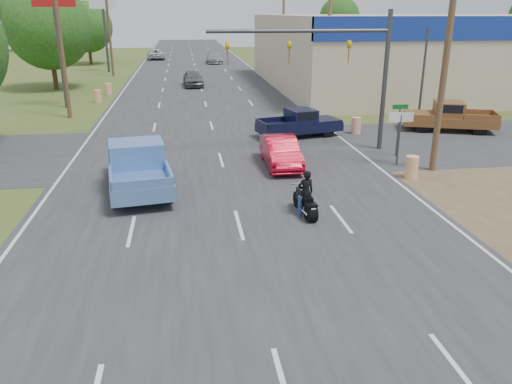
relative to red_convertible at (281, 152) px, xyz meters
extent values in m
cube|color=#2D2D30|center=(-2.71, 25.39, -0.68)|extent=(15.00, 180.00, 0.02)
cube|color=#2D2D30|center=(-2.71, 3.39, -0.68)|extent=(120.00, 10.00, 0.02)
cube|color=brown|center=(8.29, -4.61, -0.69)|extent=(8.00, 18.00, 0.01)
cylinder|color=#4C3823|center=(6.79, -1.61, 4.31)|extent=(0.28, 0.28, 10.00)
cylinder|color=#4C3823|center=(6.79, 16.39, 4.31)|extent=(0.28, 0.28, 10.00)
cylinder|color=#4C3823|center=(6.79, 34.39, 4.31)|extent=(0.28, 0.28, 10.00)
cylinder|color=#4C3823|center=(-12.21, 13.39, 4.31)|extent=(0.28, 0.28, 10.00)
cylinder|color=#4C3823|center=(-12.21, 37.39, 4.31)|extent=(0.28, 0.28, 10.00)
cylinder|color=#422D19|center=(-16.21, 27.39, 0.93)|extent=(0.44, 0.44, 3.24)
sphere|color=#184313|center=(-16.21, 27.39, 4.89)|extent=(7.56, 7.56, 7.56)
cylinder|color=#422D19|center=(-16.91, 51.39, 0.75)|extent=(0.44, 0.44, 2.88)
sphere|color=#184313|center=(-16.91, 51.39, 4.27)|extent=(6.72, 6.72, 6.72)
cylinder|color=#422D19|center=(27.29, 80.39, 1.02)|extent=(0.44, 0.44, 3.42)
sphere|color=#184313|center=(27.29, 80.39, 5.20)|extent=(7.98, 7.98, 7.98)
cylinder|color=#422D19|center=(-32.71, 80.39, 1.20)|extent=(0.44, 0.44, 3.78)
sphere|color=#184313|center=(-32.71, 80.39, 5.82)|extent=(8.82, 8.82, 8.82)
cylinder|color=orange|center=(5.29, -2.61, -0.19)|extent=(0.56, 0.56, 1.00)
cylinder|color=orange|center=(5.69, 5.89, -0.19)|extent=(0.56, 0.56, 1.00)
cylinder|color=orange|center=(-11.21, 19.39, -0.19)|extent=(0.56, 0.56, 1.00)
cylinder|color=orange|center=(-10.91, 23.39, -0.19)|extent=(0.56, 0.56, 1.00)
cylinder|color=#3F3F44|center=(-13.21, 17.39, 3.81)|extent=(0.30, 0.30, 9.00)
cylinder|color=#3F3F44|center=(-13.21, 41.39, 3.81)|extent=(0.30, 0.30, 9.00)
cube|color=white|center=(-13.21, 41.39, 7.51)|extent=(3.00, 0.35, 2.00)
cylinder|color=#3F3F44|center=(5.49, -0.61, 0.51)|extent=(0.08, 0.08, 2.40)
cube|color=white|center=(5.49, -0.61, 1.61)|extent=(1.20, 0.05, 0.45)
cylinder|color=#3F3F44|center=(6.09, 0.89, 0.51)|extent=(0.08, 0.08, 2.40)
cube|color=#0C591E|center=(6.09, 0.89, 1.81)|extent=(0.80, 0.04, 0.22)
cylinder|color=#3F3F44|center=(5.79, 2.39, 2.81)|extent=(0.24, 0.24, 7.00)
cylinder|color=#3F3F44|center=(1.29, 2.39, 5.31)|extent=(9.00, 0.18, 0.18)
imported|color=gold|center=(3.79, 2.39, 4.86)|extent=(0.18, 0.40, 1.10)
imported|color=gold|center=(0.79, 2.39, 4.86)|extent=(0.18, 0.40, 1.10)
imported|color=gold|center=(-2.21, 2.39, 4.86)|extent=(0.18, 0.40, 1.10)
imported|color=#AD071C|center=(0.00, 0.00, 0.00)|extent=(1.50, 4.21, 1.38)
cylinder|color=black|center=(-0.20, -6.67, -0.38)|extent=(0.38, 0.66, 0.63)
cylinder|color=black|center=(-0.38, -5.30, -0.38)|extent=(0.20, 0.64, 0.63)
cube|color=black|center=(-0.30, -5.96, -0.10)|extent=(0.36, 1.16, 0.29)
cube|color=black|center=(-0.33, -5.73, 0.09)|extent=(0.31, 0.55, 0.21)
cube|color=black|center=(-0.26, -6.25, 0.05)|extent=(0.35, 0.56, 0.10)
cylinder|color=white|center=(-0.37, -5.44, 0.31)|extent=(0.62, 0.13, 0.05)
cube|color=white|center=(-0.18, -6.88, -0.17)|extent=(0.17, 0.04, 0.11)
imported|color=black|center=(-0.28, -6.11, 0.10)|extent=(0.62, 0.45, 1.59)
cylinder|color=black|center=(-7.55, -0.73, -0.23)|extent=(0.47, 0.96, 0.92)
cylinder|color=black|center=(-5.64, -0.46, -0.23)|extent=(0.47, 0.96, 0.92)
cylinder|color=black|center=(-7.05, -4.28, -0.23)|extent=(0.47, 0.96, 0.92)
cylinder|color=black|center=(-5.14, -4.01, -0.23)|extent=(0.47, 0.96, 0.92)
cube|color=#5A81C0|center=(-6.35, -2.37, 0.02)|extent=(3.11, 6.23, 0.60)
cube|color=#5A81C0|center=(-6.60, -0.60, 0.40)|extent=(2.48, 2.55, 0.21)
cube|color=#5A81C0|center=(-6.36, -2.25, 0.80)|extent=(2.34, 2.07, 0.98)
cube|color=black|center=(-6.36, -2.25, 0.97)|extent=(2.34, 1.72, 0.52)
cube|color=#5A81C0|center=(-5.94, -5.27, 0.48)|extent=(2.10, 0.39, 0.34)
cylinder|color=black|center=(3.41, 6.78, -0.32)|extent=(0.79, 0.44, 0.74)
cylinder|color=black|center=(3.77, 5.26, -0.32)|extent=(0.79, 0.44, 0.74)
cylinder|color=black|center=(0.59, 6.11, -0.32)|extent=(0.79, 0.44, 0.74)
cylinder|color=black|center=(0.95, 4.59, -0.32)|extent=(0.79, 0.44, 0.74)
cube|color=black|center=(2.18, 5.69, -0.12)|extent=(5.14, 2.92, 0.48)
cube|color=black|center=(3.59, 6.02, 0.19)|extent=(2.20, 2.14, 0.17)
cube|color=black|center=(2.27, 5.71, 0.52)|extent=(1.81, 2.00, 0.79)
cube|color=black|center=(2.27, 5.71, 0.66)|extent=(1.53, 1.97, 0.42)
cube|color=black|center=(-0.13, 5.14, 0.26)|extent=(0.47, 1.68, 0.28)
cylinder|color=black|center=(9.74, 5.58, -0.28)|extent=(0.89, 0.57, 0.83)
cylinder|color=black|center=(10.32, 7.22, -0.28)|extent=(0.89, 0.57, 0.83)
cylinder|color=black|center=(12.78, 4.50, -0.28)|extent=(0.89, 0.57, 0.83)
cylinder|color=black|center=(13.37, 6.14, -0.28)|extent=(0.89, 0.57, 0.83)
cube|color=brown|center=(11.55, 5.86, -0.05)|extent=(5.77, 3.76, 0.54)
cube|color=brown|center=(10.03, 6.40, 0.29)|extent=(2.59, 2.54, 0.19)
cube|color=brown|center=(11.45, 5.90, 0.65)|extent=(2.16, 2.34, 0.88)
cube|color=black|center=(11.45, 5.90, 0.81)|extent=(1.87, 2.27, 0.47)
cube|color=brown|center=(14.04, 4.97, 0.36)|extent=(0.72, 1.82, 0.31)
imported|color=#525357|center=(-3.42, 27.54, 0.07)|extent=(2.04, 4.57, 1.53)
imported|color=#9B9C9F|center=(0.16, 50.85, 0.09)|extent=(2.23, 5.38, 1.55)
imported|color=#B8B8B8|center=(-8.37, 58.19, 0.06)|extent=(3.02, 5.61, 1.50)
camera|label=1|loc=(-4.35, -22.17, 6.17)|focal=35.00mm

